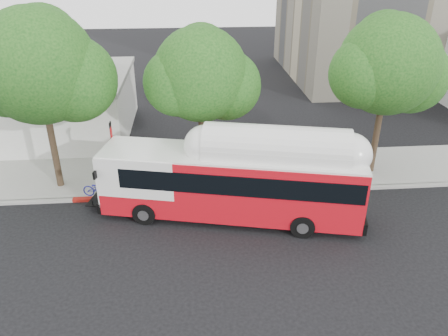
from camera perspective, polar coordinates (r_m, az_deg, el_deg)
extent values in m
plane|color=black|center=(20.57, 0.75, -8.99)|extent=(120.00, 120.00, 0.00)
cube|color=gray|center=(26.06, -0.60, -0.49)|extent=(60.00, 5.00, 0.15)
cube|color=gray|center=(23.79, -0.14, -3.36)|extent=(60.00, 0.30, 0.15)
cube|color=maroon|center=(23.76, -7.38, -3.62)|extent=(10.00, 0.32, 0.16)
cylinder|color=#2D2116|center=(24.96, -21.58, 3.75)|extent=(0.36, 0.36, 6.08)
sphere|color=#134313|center=(23.85, -23.13, 12.16)|extent=(5.80, 5.80, 5.80)
sphere|color=#134313|center=(23.78, -18.96, 10.90)|extent=(4.35, 4.35, 4.35)
cylinder|color=#2D2116|center=(24.45, -2.89, 4.39)|extent=(0.36, 0.36, 5.44)
sphere|color=#134313|center=(23.36, -3.08, 12.12)|extent=(5.00, 5.00, 5.00)
sphere|color=#134313|center=(23.81, 0.30, 10.75)|extent=(3.75, 3.75, 3.75)
cylinder|color=#2D2116|center=(26.44, 19.41, 5.00)|extent=(0.36, 0.36, 5.76)
sphere|color=#134313|center=(25.41, 20.66, 12.53)|extent=(5.40, 5.40, 5.40)
sphere|color=#134313|center=(26.40, 23.21, 10.96)|extent=(4.05, 4.05, 4.05)
cube|color=silver|center=(34.48, -25.73, 7.23)|extent=(16.00, 10.00, 4.00)
cube|color=gray|center=(33.93, -26.44, 10.55)|extent=(16.20, 10.20, 0.30)
cube|color=red|center=(21.07, 0.87, -2.04)|extent=(12.70, 5.43, 3.00)
cube|color=black|center=(20.73, 2.30, -0.64)|extent=(11.50, 5.21, 0.98)
cube|color=white|center=(20.37, 0.90, 1.76)|extent=(12.68, 5.35, 0.10)
cube|color=white|center=(20.13, 6.76, 2.08)|extent=(6.92, 3.51, 0.57)
cube|color=black|center=(23.47, -15.82, -3.69)|extent=(1.23, 2.00, 0.06)
imported|color=#212095|center=(23.23, -15.97, -2.63)|extent=(1.00, 1.87, 0.93)
cylinder|color=#A51114|center=(23.55, -14.08, 0.74)|extent=(0.12, 0.12, 4.00)
cube|color=black|center=(22.73, -14.66, 5.49)|extent=(0.05, 0.40, 0.25)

